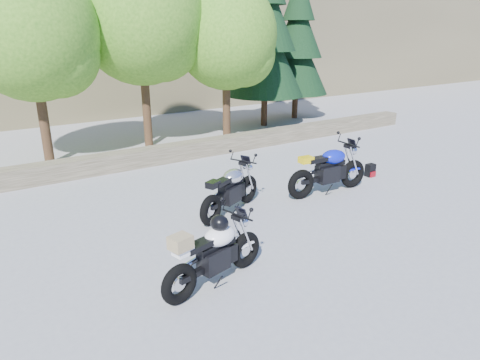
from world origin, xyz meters
name	(u,v)px	position (x,y,z in m)	size (l,w,h in m)	color
ground	(260,232)	(0.00, 0.00, 0.00)	(90.00, 90.00, 0.00)	gray
stone_wall	(151,156)	(0.00, 5.50, 0.25)	(22.00, 0.55, 0.50)	brown
tree_decid_left	(36,36)	(-2.39, 7.14, 3.63)	(3.67, 3.67, 5.62)	#382314
tree_decid_mid	(144,22)	(0.91, 7.54, 4.04)	(4.08, 4.08, 6.24)	#382314
tree_decid_right	(229,39)	(3.71, 6.94, 3.50)	(3.54, 3.54, 5.41)	#382314
conifer_near	(266,34)	(6.20, 8.20, 3.68)	(3.17, 3.17, 7.06)	#382314
conifer_far	(297,44)	(8.40, 8.80, 3.27)	(2.82, 2.82, 6.27)	#382314
silver_bike	(231,190)	(0.04, 1.11, 0.51)	(1.98, 1.03, 1.05)	black
white_bike	(214,252)	(-1.67, -1.11, 0.55)	(2.00, 0.74, 1.12)	black
blue_bike	(329,170)	(2.66, 0.84, 0.57)	(2.34, 0.74, 1.17)	black
backpack	(370,170)	(4.55, 1.12, 0.17)	(0.25, 0.22, 0.34)	black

